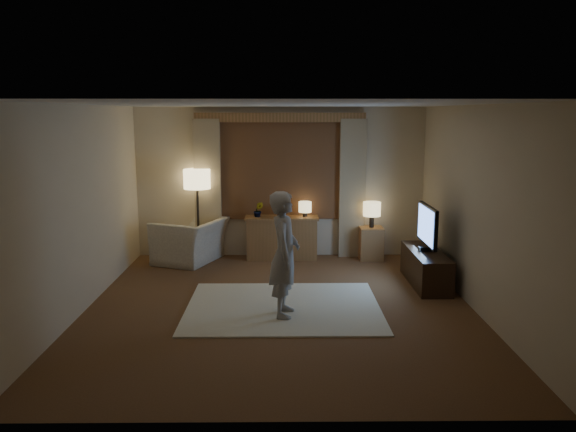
{
  "coord_description": "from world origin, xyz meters",
  "views": [
    {
      "loc": [
        0.03,
        -6.97,
        2.5
      ],
      "look_at": [
        0.11,
        0.6,
        1.1
      ],
      "focal_mm": 35.0,
      "sensor_mm": 36.0,
      "label": 1
    }
  ],
  "objects_px": {
    "armchair": "(190,241)",
    "person": "(284,254)",
    "side_table": "(371,243)",
    "tv_stand": "(426,268)",
    "sideboard": "(282,239)"
  },
  "relations": [
    {
      "from": "tv_stand",
      "to": "person",
      "type": "height_order",
      "value": "person"
    },
    {
      "from": "person",
      "to": "armchair",
      "type": "bearing_deg",
      "value": 36.33
    },
    {
      "from": "side_table",
      "to": "tv_stand",
      "type": "distance_m",
      "value": 1.56
    },
    {
      "from": "sideboard",
      "to": "person",
      "type": "distance_m",
      "value": 2.85
    },
    {
      "from": "armchair",
      "to": "side_table",
      "type": "distance_m",
      "value": 3.1
    },
    {
      "from": "armchair",
      "to": "tv_stand",
      "type": "xyz_separation_m",
      "value": [
        3.68,
        -1.33,
        -0.11
      ]
    },
    {
      "from": "side_table",
      "to": "tv_stand",
      "type": "relative_size",
      "value": 0.4
    },
    {
      "from": "sideboard",
      "to": "person",
      "type": "relative_size",
      "value": 0.77
    },
    {
      "from": "armchair",
      "to": "side_table",
      "type": "relative_size",
      "value": 1.99
    },
    {
      "from": "sideboard",
      "to": "armchair",
      "type": "relative_size",
      "value": 1.08
    },
    {
      "from": "person",
      "to": "tv_stand",
      "type": "bearing_deg",
      "value": -52.5
    },
    {
      "from": "armchair",
      "to": "sideboard",
      "type": "bearing_deg",
      "value": 117.72
    },
    {
      "from": "armchair",
      "to": "person",
      "type": "relative_size",
      "value": 0.72
    },
    {
      "from": "person",
      "to": "side_table",
      "type": "bearing_deg",
      "value": -23.26
    },
    {
      "from": "armchair",
      "to": "person",
      "type": "bearing_deg",
      "value": 52.48
    }
  ]
}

